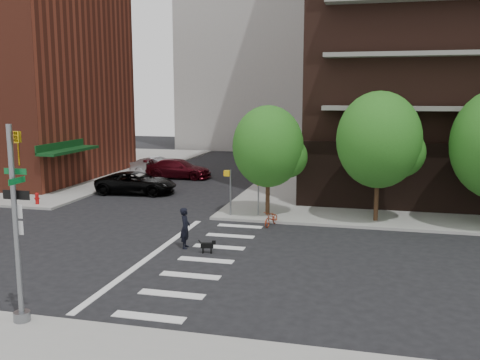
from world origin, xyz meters
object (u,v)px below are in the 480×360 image
(parked_car_black, at_px, (136,183))
(parked_car_maroon, at_px, (178,169))
(traffic_signal, at_px, (18,240))
(dog_walker, at_px, (185,228))
(scooter, at_px, (271,218))
(fire_hydrant, at_px, (37,198))
(parked_car_silver, at_px, (158,166))

(parked_car_black, relative_size, parked_car_maroon, 1.01)
(traffic_signal, xyz_separation_m, dog_walker, (2.01, 9.01, -1.76))
(scooter, xyz_separation_m, dog_walker, (-3.06, -4.98, 0.54))
(parked_car_black, bearing_deg, fire_hydrant, 137.48)
(parked_car_maroon, xyz_separation_m, parked_car_silver, (-2.36, 1.26, -0.03))
(traffic_signal, height_order, parked_car_silver, traffic_signal)
(traffic_signal, height_order, fire_hydrant, traffic_signal)
(fire_hydrant, bearing_deg, parked_car_silver, 80.59)
(parked_car_silver, relative_size, scooter, 3.01)
(parked_car_maroon, bearing_deg, dog_walker, -158.09)
(traffic_signal, xyz_separation_m, parked_car_black, (-5.82, 20.72, -1.93))
(dog_walker, bearing_deg, fire_hydrant, 52.54)
(parked_car_maroon, height_order, parked_car_silver, parked_car_maroon)
(traffic_signal, bearing_deg, scooter, 70.08)
(parked_car_silver, bearing_deg, traffic_signal, -163.06)
(dog_walker, bearing_deg, traffic_signal, 157.54)
(fire_hydrant, distance_m, parked_car_silver, 14.07)
(fire_hydrant, height_order, parked_car_silver, parked_car_silver)
(traffic_signal, distance_m, parked_car_silver, 30.25)
(scooter, bearing_deg, parked_car_black, 161.81)
(parked_car_maroon, height_order, dog_walker, dog_walker)
(traffic_signal, relative_size, dog_walker, 3.19)
(parked_car_black, relative_size, dog_walker, 2.95)
(traffic_signal, relative_size, fire_hydrant, 8.20)
(parked_car_maroon, relative_size, parked_car_silver, 1.18)
(fire_hydrant, height_order, scooter, fire_hydrant)
(fire_hydrant, xyz_separation_m, parked_car_maroon, (4.66, 12.62, 0.24))
(fire_hydrant, distance_m, dog_walker, 13.58)
(parked_car_maroon, xyz_separation_m, dog_walker, (7.38, -18.90, 0.15))
(traffic_signal, relative_size, parked_car_maroon, 1.10)
(parked_car_silver, bearing_deg, parked_car_black, -165.15)
(fire_hydrant, distance_m, parked_car_black, 6.87)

